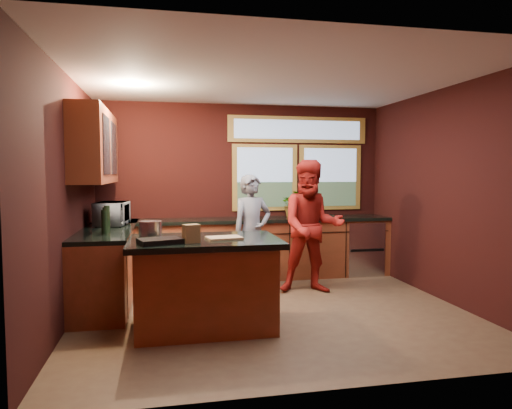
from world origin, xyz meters
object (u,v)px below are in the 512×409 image
object	(u,v)px
island	(205,283)
stock_pot	(151,230)
cutting_board	(224,238)
person_grey	(252,232)
person_red	(312,226)

from	to	relation	value
island	stock_pot	xyz separation A→B (m)	(-0.55, 0.15, 0.56)
cutting_board	stock_pot	distance (m)	0.78
person_grey	stock_pot	bearing A→B (deg)	-152.16
island	person_red	world-z (taller)	person_red
island	person_grey	distance (m)	1.71
person_red	island	bearing A→B (deg)	-133.53
stock_pot	person_grey	bearing A→B (deg)	44.87
cutting_board	stock_pot	bearing A→B (deg)	165.07
island	stock_pot	bearing A→B (deg)	164.74
stock_pot	island	bearing A→B (deg)	-15.26
person_red	stock_pot	bearing A→B (deg)	-144.63
island	person_grey	size ratio (longest dim) A/B	0.97
cutting_board	stock_pot	xyz separation A→B (m)	(-0.75, 0.20, 0.08)
island	person_red	xyz separation A→B (m)	(1.55, 1.14, 0.42)
person_red	person_grey	bearing A→B (deg)	165.61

